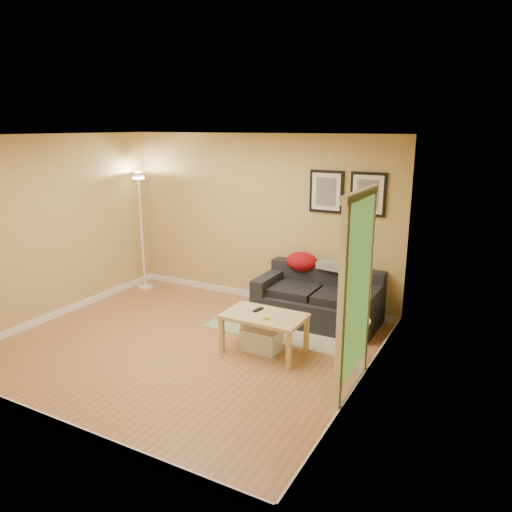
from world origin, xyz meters
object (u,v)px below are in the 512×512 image
at_px(coffee_table, 264,333).
at_px(floor_lamp, 142,234).
at_px(book_stack, 354,316).
at_px(storage_bin, 262,339).
at_px(side_table, 352,344).
at_px(sofa, 318,297).

xyz_separation_m(coffee_table, floor_lamp, (-2.95, 1.22, 0.70)).
xyz_separation_m(coffee_table, book_stack, (1.08, 0.12, 0.39)).
bearing_deg(storage_bin, side_table, 4.46).
xyz_separation_m(book_stack, floor_lamp, (-4.03, 1.11, 0.31)).
xyz_separation_m(coffee_table, side_table, (1.07, 0.12, 0.05)).
relative_size(sofa, coffee_table, 1.74).
distance_m(storage_bin, floor_lamp, 3.24).
distance_m(sofa, storage_bin, 1.23).
xyz_separation_m(side_table, floor_lamp, (-4.02, 1.10, 0.64)).
distance_m(coffee_table, book_stack, 1.15).
distance_m(storage_bin, book_stack, 1.23).
relative_size(side_table, book_stack, 2.31).
bearing_deg(side_table, storage_bin, -175.54).
height_order(side_table, floor_lamp, floor_lamp).
bearing_deg(coffee_table, sofa, 65.87).
relative_size(coffee_table, book_stack, 3.82).
relative_size(sofa, storage_bin, 3.65).
distance_m(side_table, floor_lamp, 4.22).
bearing_deg(floor_lamp, sofa, -0.28).
relative_size(sofa, side_table, 2.88).
height_order(storage_bin, side_table, side_table).
distance_m(coffee_table, side_table, 1.08).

